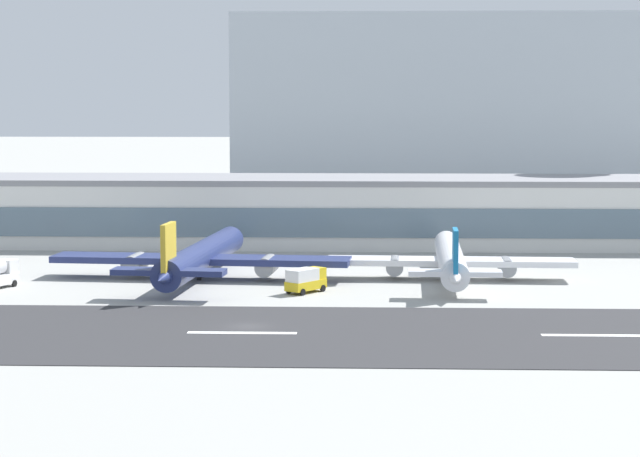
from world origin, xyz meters
name	(u,v)px	position (x,y,z in m)	size (l,w,h in m)	color
ground_plane	(248,327)	(0.00, 0.00, 0.00)	(1400.00, 1400.00, 0.00)	#9E9E99
runway_strip	(244,333)	(0.00, -3.81, 0.04)	(800.00, 33.64, 0.08)	#2D2D30
runway_centreline_dash_4	(242,333)	(-0.26, -3.81, 0.09)	(12.00, 1.20, 0.01)	white
runway_centreline_dash_5	(597,335)	(38.27, -3.81, 0.09)	(12.00, 1.20, 0.01)	white
terminal_building	(332,211)	(7.25, 78.48, 5.96)	(200.18, 22.37, 11.92)	silver
distant_hotel_block	(493,106)	(46.78, 186.57, 23.80)	(136.38, 27.33, 47.60)	#A8B2BC
airliner_gold_tail_gate_0	(199,258)	(-10.34, 35.24, 3.13)	(43.07, 47.15, 9.85)	navy
airliner_blue_tail_gate_1	(451,260)	(25.27, 36.30, 2.86)	(35.33, 43.05, 8.98)	silver
service_box_truck_1	(306,279)	(5.34, 24.51, 1.79)	(5.52, 6.24, 3.25)	gold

